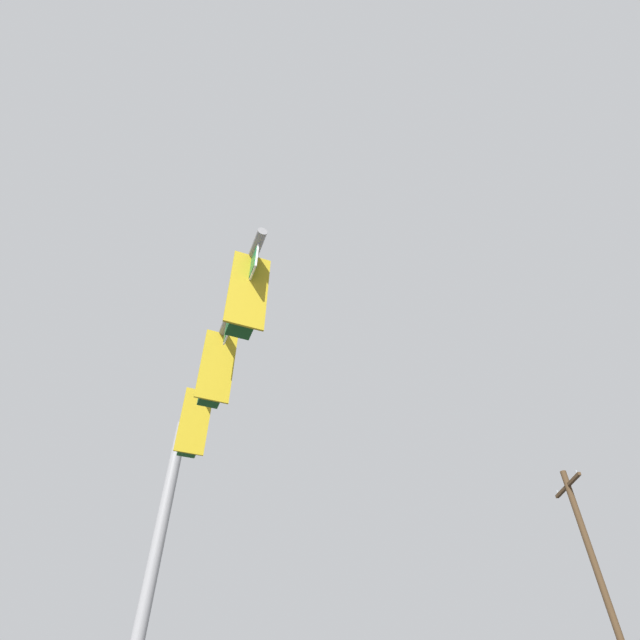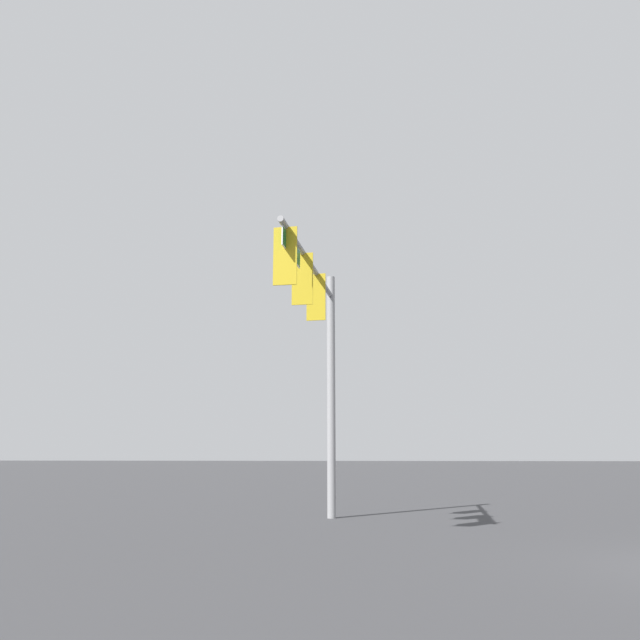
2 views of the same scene
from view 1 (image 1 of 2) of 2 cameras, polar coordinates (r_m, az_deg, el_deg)
name	(u,v)px [view 1 (image 1 of 2)]	position (r m, az deg, el deg)	size (l,w,h in m)	color
signal_pole_near	(184,470)	(9.27, -15.27, -16.25)	(6.69, 0.80, 7.24)	gray
utility_pole	(609,606)	(22.23, 30.14, -26.40)	(2.11, 1.02, 10.29)	#47331E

